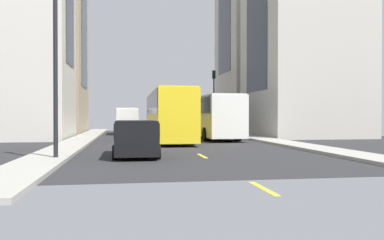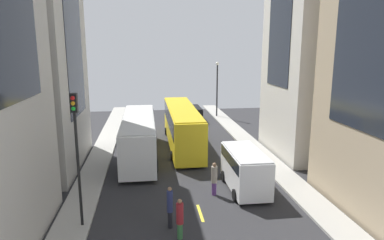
{
  "view_description": "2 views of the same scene",
  "coord_description": "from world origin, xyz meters",
  "px_view_note": "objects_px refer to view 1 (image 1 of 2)",
  "views": [
    {
      "loc": [
        3.41,
        30.86,
        1.85
      ],
      "look_at": [
        -1.25,
        1.94,
        1.53
      ],
      "focal_mm": 38.2,
      "sensor_mm": 36.0,
      "label": 1
    },
    {
      "loc": [
        -2.75,
        -29.95,
        8.95
      ],
      "look_at": [
        1.45,
        1.84,
        2.18
      ],
      "focal_mm": 32.37,
      "sensor_mm": 36.0,
      "label": 2
    }
  ],
  "objects_px": {
    "pedestrian_waiting_curb": "(169,123)",
    "traffic_light_near_corner": "(214,90)",
    "streetcar_yellow": "(168,112)",
    "car_black_0": "(136,135)",
    "pedestrian_crossing_near": "(174,122)",
    "pedestrian_walking_far": "(148,123)",
    "delivery_van_white": "(127,119)",
    "city_bus_white": "(211,114)"
  },
  "relations": [
    {
      "from": "pedestrian_waiting_curb",
      "to": "traffic_light_near_corner",
      "type": "relative_size",
      "value": 0.3
    },
    {
      "from": "streetcar_yellow",
      "to": "car_black_0",
      "type": "distance_m",
      "value": 11.78
    },
    {
      "from": "streetcar_yellow",
      "to": "car_black_0",
      "type": "xyz_separation_m",
      "value": [
        2.6,
        11.43,
        -1.17
      ]
    },
    {
      "from": "streetcar_yellow",
      "to": "pedestrian_crossing_near",
      "type": "distance_m",
      "value": 15.0
    },
    {
      "from": "car_black_0",
      "to": "pedestrian_walking_far",
      "type": "xyz_separation_m",
      "value": [
        -1.77,
        -22.63,
        0.14
      ]
    },
    {
      "from": "pedestrian_waiting_curb",
      "to": "delivery_van_white",
      "type": "bearing_deg",
      "value": 49.81
    },
    {
      "from": "pedestrian_waiting_curb",
      "to": "traffic_light_near_corner",
      "type": "distance_m",
      "value": 6.27
    },
    {
      "from": "delivery_van_white",
      "to": "streetcar_yellow",
      "type": "bearing_deg",
      "value": 105.33
    },
    {
      "from": "traffic_light_near_corner",
      "to": "delivery_van_white",
      "type": "bearing_deg",
      "value": 20.72
    },
    {
      "from": "car_black_0",
      "to": "pedestrian_waiting_curb",
      "type": "xyz_separation_m",
      "value": [
        -4.34,
        -27.32,
        0.11
      ]
    },
    {
      "from": "city_bus_white",
      "to": "traffic_light_near_corner",
      "type": "distance_m",
      "value": 12.0
    },
    {
      "from": "pedestrian_crossing_near",
      "to": "traffic_light_near_corner",
      "type": "height_order",
      "value": "traffic_light_near_corner"
    },
    {
      "from": "delivery_van_white",
      "to": "car_black_0",
      "type": "relative_size",
      "value": 1.16
    },
    {
      "from": "city_bus_white",
      "to": "pedestrian_crossing_near",
      "type": "xyz_separation_m",
      "value": [
        1.73,
        -11.97,
        -0.83
      ]
    },
    {
      "from": "delivery_van_white",
      "to": "pedestrian_waiting_curb",
      "type": "xyz_separation_m",
      "value": [
        -4.66,
        -5.24,
        -0.44
      ]
    },
    {
      "from": "streetcar_yellow",
      "to": "pedestrian_crossing_near",
      "type": "height_order",
      "value": "streetcar_yellow"
    },
    {
      "from": "city_bus_white",
      "to": "car_black_0",
      "type": "height_order",
      "value": "city_bus_white"
    },
    {
      "from": "car_black_0",
      "to": "delivery_van_white",
      "type": "bearing_deg",
      "value": -89.18
    },
    {
      "from": "car_black_0",
      "to": "traffic_light_near_corner",
      "type": "relative_size",
      "value": 0.65
    },
    {
      "from": "car_black_0",
      "to": "pedestrian_waiting_curb",
      "type": "relative_size",
      "value": 2.14
    },
    {
      "from": "city_bus_white",
      "to": "pedestrian_crossing_near",
      "type": "relative_size",
      "value": 5.7
    },
    {
      "from": "streetcar_yellow",
      "to": "pedestrian_crossing_near",
      "type": "relative_size",
      "value": 6.17
    },
    {
      "from": "delivery_van_white",
      "to": "car_black_0",
      "type": "distance_m",
      "value": 22.08
    },
    {
      "from": "delivery_van_white",
      "to": "pedestrian_walking_far",
      "type": "relative_size",
      "value": 2.41
    },
    {
      "from": "car_black_0",
      "to": "pedestrian_waiting_curb",
      "type": "distance_m",
      "value": 27.66
    },
    {
      "from": "streetcar_yellow",
      "to": "traffic_light_near_corner",
      "type": "distance_m",
      "value": 15.88
    },
    {
      "from": "delivery_van_white",
      "to": "pedestrian_walking_far",
      "type": "xyz_separation_m",
      "value": [
        -2.09,
        -0.56,
        -0.41
      ]
    },
    {
      "from": "traffic_light_near_corner",
      "to": "city_bus_white",
      "type": "bearing_deg",
      "value": 76.76
    },
    {
      "from": "city_bus_white",
      "to": "delivery_van_white",
      "type": "xyz_separation_m",
      "value": [
        6.79,
        -7.8,
        -0.5
      ]
    },
    {
      "from": "delivery_van_white",
      "to": "pedestrian_waiting_curb",
      "type": "distance_m",
      "value": 7.03
    },
    {
      "from": "delivery_van_white",
      "to": "traffic_light_near_corner",
      "type": "distance_m",
      "value": 10.62
    },
    {
      "from": "car_black_0",
      "to": "pedestrian_crossing_near",
      "type": "xyz_separation_m",
      "value": [
        -4.74,
        -26.24,
        0.22
      ]
    },
    {
      "from": "pedestrian_waiting_curb",
      "to": "car_black_0",
      "type": "bearing_deg",
      "value": 82.41
    },
    {
      "from": "streetcar_yellow",
      "to": "pedestrian_waiting_curb",
      "type": "bearing_deg",
      "value": -96.25
    },
    {
      "from": "traffic_light_near_corner",
      "to": "pedestrian_walking_far",
      "type": "bearing_deg",
      "value": 22.27
    },
    {
      "from": "car_black_0",
      "to": "traffic_light_near_corner",
      "type": "bearing_deg",
      "value": -109.63
    },
    {
      "from": "traffic_light_near_corner",
      "to": "pedestrian_waiting_curb",
      "type": "bearing_deg",
      "value": -19.09
    },
    {
      "from": "pedestrian_walking_far",
      "to": "pedestrian_crossing_near",
      "type": "relative_size",
      "value": 0.95
    },
    {
      "from": "delivery_van_white",
      "to": "traffic_light_near_corner",
      "type": "bearing_deg",
      "value": -159.28
    },
    {
      "from": "delivery_van_white",
      "to": "car_black_0",
      "type": "bearing_deg",
      "value": 90.82
    },
    {
      "from": "city_bus_white",
      "to": "pedestrian_walking_far",
      "type": "bearing_deg",
      "value": -60.66
    },
    {
      "from": "streetcar_yellow",
      "to": "pedestrian_walking_far",
      "type": "bearing_deg",
      "value": -85.76
    }
  ]
}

